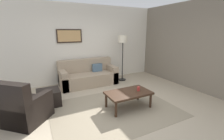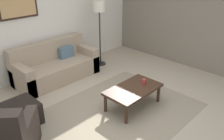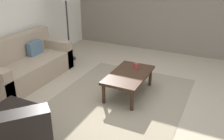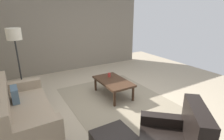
{
  "view_description": "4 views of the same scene",
  "coord_description": "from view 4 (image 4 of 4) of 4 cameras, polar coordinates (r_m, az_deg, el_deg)",
  "views": [
    {
      "loc": [
        -1.59,
        -3.02,
        1.88
      ],
      "look_at": [
        0.2,
        0.51,
        0.86
      ],
      "focal_mm": 24.62,
      "sensor_mm": 36.0,
      "label": 1
    },
    {
      "loc": [
        -2.68,
        -2.46,
        2.58
      ],
      "look_at": [
        0.12,
        0.26,
        0.76
      ],
      "focal_mm": 37.32,
      "sensor_mm": 36.0,
      "label": 2
    },
    {
      "loc": [
        -3.41,
        -1.53,
        2.29
      ],
      "look_at": [
        -0.05,
        0.08,
        0.62
      ],
      "focal_mm": 39.83,
      "sensor_mm": 36.0,
      "label": 3
    },
    {
      "loc": [
        -3.17,
        2.09,
        2.08
      ],
      "look_at": [
        0.12,
        0.12,
        0.79
      ],
      "focal_mm": 28.56,
      "sensor_mm": 36.0,
      "label": 4
    }
  ],
  "objects": [
    {
      "name": "lamp_standing",
      "position": [
        4.59,
        -28.63,
        7.96
      ],
      "size": [
        0.32,
        0.32,
        1.71
      ],
      "color": "black",
      "rests_on": "ground_plane"
    },
    {
      "name": "coffee_table",
      "position": [
        4.49,
        0.38,
        -3.94
      ],
      "size": [
        1.1,
        0.64,
        0.41
      ],
      "color": "#382316",
      "rests_on": "ground_plane"
    },
    {
      "name": "ground_plane",
      "position": [
        4.33,
        2.24,
        -10.09
      ],
      "size": [
        8.0,
        8.0,
        0.0
      ],
      "primitive_type": "plane",
      "color": "tan"
    },
    {
      "name": "cup",
      "position": [
        4.68,
        -0.89,
        -1.58
      ],
      "size": [
        0.07,
        0.07,
        0.11
      ],
      "primitive_type": "cylinder",
      "color": "#B2332D",
      "rests_on": "coffee_table"
    },
    {
      "name": "area_rug",
      "position": [
        4.33,
        2.24,
        -10.05
      ],
      "size": [
        2.95,
        2.21,
        0.01
      ],
      "primitive_type": "cube",
      "color": "gray",
      "rests_on": "ground_plane"
    },
    {
      "name": "stone_feature_panel",
      "position": [
        6.55,
        -12.37,
        12.25
      ],
      "size": [
        0.12,
        5.2,
        2.8
      ],
      "primitive_type": "cube",
      "color": "slate",
      "rests_on": "ground_plane"
    },
    {
      "name": "couch_main",
      "position": [
        3.66,
        -27.63,
        -12.82
      ],
      "size": [
        1.96,
        0.88,
        0.88
      ],
      "color": "gray",
      "rests_on": "ground_plane"
    }
  ]
}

